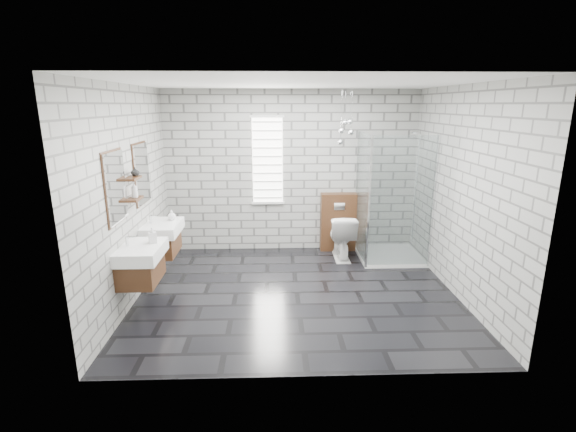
{
  "coord_description": "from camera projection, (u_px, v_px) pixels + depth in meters",
  "views": [
    {
      "loc": [
        -0.3,
        -5.16,
        2.46
      ],
      "look_at": [
        -0.11,
        0.35,
        0.98
      ],
      "focal_mm": 26.0,
      "sensor_mm": 36.0,
      "label": 1
    }
  ],
  "objects": [
    {
      "name": "wall_front",
      "position": [
        309.0,
        239.0,
        3.53
      ],
      "size": [
        4.2,
        0.02,
        2.7
      ],
      "primitive_type": "cube",
      "color": "#9E9E99",
      "rests_on": "floor"
    },
    {
      "name": "flush_plate",
      "position": [
        339.0,
        206.0,
        6.98
      ],
      "size": [
        0.18,
        0.01,
        0.12
      ],
      "primitive_type": "cube",
      "color": "silver",
      "rests_on": "cistern_panel"
    },
    {
      "name": "vase",
      "position": [
        135.0,
        172.0,
        5.17
      ],
      "size": [
        0.13,
        0.13,
        0.11
      ],
      "primitive_type": "imported",
      "rotation": [
        0.0,
        0.0,
        0.33
      ],
      "color": "#B2B2B2",
      "rests_on": "shelf_upper"
    },
    {
      "name": "soap_bottle_a",
      "position": [
        152.0,
        235.0,
        4.97
      ],
      "size": [
        0.12,
        0.12,
        0.2
      ],
      "primitive_type": "imported",
      "rotation": [
        0.0,
        0.0,
        0.39
      ],
      "color": "#B2B2B2",
      "rests_on": "vanity_left"
    },
    {
      "name": "pendant_cluster",
      "position": [
        345.0,
        129.0,
        6.44
      ],
      "size": [
        0.25,
        0.23,
        0.86
      ],
      "color": "silver",
      "rests_on": "ceiling"
    },
    {
      "name": "cistern_panel",
      "position": [
        338.0,
        222.0,
        7.16
      ],
      "size": [
        0.6,
        0.2,
        1.0
      ],
      "primitive_type": "cube",
      "color": "#482A16",
      "rests_on": "floor"
    },
    {
      "name": "vanity_left",
      "position": [
        138.0,
        253.0,
        4.91
      ],
      "size": [
        0.47,
        0.7,
        1.57
      ],
      "color": "#482A16",
      "rests_on": "wall_left"
    },
    {
      "name": "ceiling",
      "position": [
        298.0,
        82.0,
        4.92
      ],
      "size": [
        4.2,
        3.6,
        0.02
      ],
      "primitive_type": "cube",
      "color": "white",
      "rests_on": "wall_back"
    },
    {
      "name": "vanity_right",
      "position": [
        160.0,
        230.0,
        5.84
      ],
      "size": [
        0.47,
        0.7,
        1.57
      ],
      "color": "#482A16",
      "rests_on": "wall_left"
    },
    {
      "name": "window",
      "position": [
        268.0,
        161.0,
        6.93
      ],
      "size": [
        0.56,
        0.05,
        1.48
      ],
      "color": "white",
      "rests_on": "wall_back"
    },
    {
      "name": "soap_bottle_b",
      "position": [
        172.0,
        215.0,
        5.96
      ],
      "size": [
        0.11,
        0.11,
        0.15
      ],
      "primitive_type": "imported",
      "rotation": [
        0.0,
        0.0,
        0.0
      ],
      "color": "#B2B2B2",
      "rests_on": "vanity_right"
    },
    {
      "name": "shelf_upper",
      "position": [
        132.0,
        178.0,
        5.1
      ],
      "size": [
        0.14,
        0.3,
        0.03
      ],
      "primitive_type": "cube",
      "color": "#482A16",
      "rests_on": "wall_left"
    },
    {
      "name": "wall_back",
      "position": [
        291.0,
        172.0,
        7.02
      ],
      "size": [
        4.2,
        0.02,
        2.7
      ],
      "primitive_type": "cube",
      "color": "#9E9E99",
      "rests_on": "floor"
    },
    {
      "name": "wall_right",
      "position": [
        461.0,
        193.0,
        5.35
      ],
      "size": [
        0.02,
        3.6,
        2.7
      ],
      "primitive_type": "cube",
      "color": "#9E9E99",
      "rests_on": "floor"
    },
    {
      "name": "shower_enclosure",
      "position": [
        386.0,
        230.0,
        6.69
      ],
      "size": [
        1.0,
        1.0,
        2.03
      ],
      "color": "white",
      "rests_on": "floor"
    },
    {
      "name": "floor",
      "position": [
        297.0,
        293.0,
        5.63
      ],
      "size": [
        4.2,
        3.6,
        0.02
      ],
      "primitive_type": "cube",
      "color": "black",
      "rests_on": "ground"
    },
    {
      "name": "toilet",
      "position": [
        341.0,
        236.0,
        6.81
      ],
      "size": [
        0.42,
        0.73,
        0.74
      ],
      "primitive_type": "imported",
      "rotation": [
        0.0,
        0.0,
        3.13
      ],
      "color": "white",
      "rests_on": "floor"
    },
    {
      "name": "soap_bottle_c",
      "position": [
        134.0,
        190.0,
        5.14
      ],
      "size": [
        0.08,
        0.08,
        0.2
      ],
      "primitive_type": "imported",
      "rotation": [
        0.0,
        0.0,
        0.05
      ],
      "color": "#B2B2B2",
      "rests_on": "shelf_lower"
    },
    {
      "name": "wall_left",
      "position": [
        129.0,
        196.0,
        5.21
      ],
      "size": [
        0.02,
        3.6,
        2.7
      ],
      "primitive_type": "cube",
      "color": "#9E9E99",
      "rests_on": "floor"
    },
    {
      "name": "shelf_lower",
      "position": [
        134.0,
        199.0,
        5.17
      ],
      "size": [
        0.14,
        0.3,
        0.03
      ],
      "primitive_type": "cube",
      "color": "#482A16",
      "rests_on": "wall_left"
    }
  ]
}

